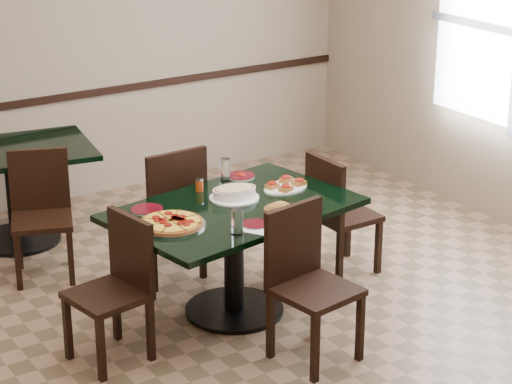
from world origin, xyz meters
TOP-DOWN VIEW (x-y plane):
  - floor at (0.00, 0.00)m, footprint 5.50×5.50m
  - room_shell at (1.02, 1.73)m, footprint 5.50×5.50m
  - main_table at (-0.15, 0.16)m, footprint 1.67×1.23m
  - back_table at (-0.94, 2.08)m, footprint 1.32×1.05m
  - chair_far at (-0.27, 0.83)m, footprint 0.48×0.48m
  - chair_near at (-0.08, -0.53)m, footprint 0.50×0.50m
  - chair_right at (0.77, 0.30)m, footprint 0.42×0.42m
  - chair_left at (-1.03, 0.05)m, footprint 0.48×0.48m
  - back_chair_near at (-0.97, 1.43)m, footprint 0.54×0.54m
  - pepperoni_pizza at (-0.64, 0.09)m, footprint 0.42×0.42m
  - lasagna_casserole at (-0.08, 0.28)m, footprint 0.33×0.33m
  - bread_basket at (-0.01, -0.12)m, footprint 0.22×0.17m
  - bruschetta_platter at (0.31, 0.26)m, footprint 0.41×0.33m
  - side_plate_near at (-0.21, -0.18)m, footprint 0.17×0.17m
  - side_plate_far_r at (0.18, 0.61)m, footprint 0.19×0.19m
  - side_plate_far_l at (-0.65, 0.39)m, footprint 0.20×0.20m
  - napkin_setting at (-0.23, -0.23)m, footprint 0.22×0.22m
  - water_glass_a at (0.05, 0.61)m, footprint 0.07×0.07m
  - water_glass_b at (-0.38, -0.25)m, footprint 0.07×0.07m
  - pepper_shaker at (-0.20, 0.52)m, footprint 0.05×0.05m

SIDE VIEW (x-z plane):
  - floor at x=0.00m, z-range 0.00..0.00m
  - chair_right at x=0.77m, z-range 0.05..0.93m
  - chair_left at x=-1.03m, z-range 0.05..0.94m
  - back_chair_near at x=-0.97m, z-range 0.05..0.95m
  - back_table at x=-0.94m, z-range 0.15..0.90m
  - chair_near at x=-0.08m, z-range 0.06..1.00m
  - chair_far at x=-0.27m, z-range 0.06..1.05m
  - main_table at x=-0.15m, z-range 0.19..0.94m
  - napkin_setting at x=-0.23m, z-range 0.75..0.76m
  - side_plate_near at x=-0.21m, z-range 0.75..0.77m
  - side_plate_far_l at x=-0.65m, z-range 0.75..0.77m
  - side_plate_far_r at x=0.18m, z-range 0.74..0.77m
  - pepperoni_pizza at x=-0.64m, z-range 0.75..0.79m
  - bruschetta_platter at x=0.31m, z-range 0.75..0.80m
  - bread_basket at x=-0.01m, z-range 0.74..0.83m
  - lasagna_casserole at x=-0.08m, z-range 0.75..0.84m
  - pepper_shaker at x=-0.20m, z-range 0.75..0.84m
  - water_glass_a at x=0.05m, z-range 0.75..0.91m
  - water_glass_b at x=-0.38m, z-range 0.75..0.91m
  - room_shell at x=1.02m, z-range -1.58..3.92m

